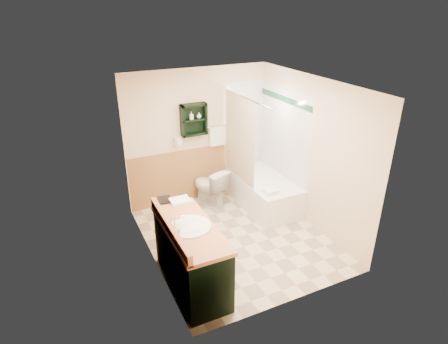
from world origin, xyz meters
TOP-DOWN VIEW (x-y plane):
  - floor at (0.00, 0.00)m, footprint 3.00×3.00m
  - back_wall at (0.00, 1.52)m, footprint 2.60×0.04m
  - left_wall at (-1.32, 0.00)m, footprint 0.04×3.00m
  - right_wall at (1.32, 0.00)m, footprint 0.04×3.00m
  - ceiling at (0.00, 0.00)m, footprint 2.60×3.00m
  - wainscot_left at (-1.29, 0.00)m, footprint 2.98×2.98m
  - wainscot_back at (0.00, 1.49)m, footprint 2.58×2.58m
  - mirror_frame at (-1.27, -0.55)m, footprint 1.30×1.30m
  - mirror_glass at (-1.27, -0.55)m, footprint 1.20×1.20m
  - tile_right at (1.28, 0.75)m, footprint 1.50×1.50m
  - tile_back at (1.03, 1.48)m, footprint 0.95×0.95m
  - tile_accent at (1.27, 0.75)m, footprint 1.50×1.50m
  - wall_shelf at (-0.10, 1.41)m, footprint 0.45×0.15m
  - hair_dryer at (-0.40, 1.43)m, footprint 0.10×0.24m
  - towel_bar at (0.35, 1.45)m, footprint 0.40×0.06m
  - curtain_rod at (0.53, 0.75)m, footprint 0.03×1.60m
  - shower_curtain at (0.53, 0.92)m, footprint 1.05×1.05m
  - vanity at (-0.99, -0.69)m, footprint 0.59×1.40m
  - bathtub at (0.93, 0.71)m, footprint 0.81×1.50m
  - toilet at (0.06, 1.16)m, footprint 0.60×0.80m
  - counter_towel at (-0.89, -0.05)m, footprint 0.26×0.21m
  - vanity_book at (-1.16, 0.09)m, footprint 0.17×0.05m
  - tub_towel at (0.73, 0.18)m, footprint 0.23×0.19m
  - soap_bottle_a at (-0.14, 1.40)m, footprint 0.06×0.13m
  - soap_bottle_b at (-0.01, 1.40)m, footprint 0.11×0.12m

SIDE VIEW (x-z plane):
  - floor at x=0.00m, z-range 0.00..0.00m
  - bathtub at x=0.93m, z-range 0.00..0.54m
  - toilet at x=0.06m, z-range 0.00..0.70m
  - vanity at x=-0.99m, z-range 0.00..0.89m
  - wainscot_left at x=-1.29m, z-range 0.00..1.00m
  - wainscot_back at x=0.00m, z-range 0.00..1.00m
  - tub_towel at x=0.73m, z-range 0.54..0.61m
  - counter_towel at x=-0.89m, z-range 0.89..0.93m
  - vanity_book at x=-1.16m, z-range 0.89..1.12m
  - tile_right at x=1.28m, z-range 0.00..2.10m
  - tile_back at x=1.03m, z-range 0.00..2.10m
  - shower_curtain at x=0.53m, z-range 0.30..2.00m
  - back_wall at x=0.00m, z-range 0.00..2.40m
  - left_wall at x=-1.32m, z-range 0.00..2.40m
  - right_wall at x=1.32m, z-range 0.00..2.40m
  - hair_dryer at x=-0.40m, z-range 1.11..1.29m
  - towel_bar at x=0.35m, z-range 1.15..1.55m
  - mirror_frame at x=-1.27m, z-range 1.00..2.00m
  - mirror_glass at x=-1.27m, z-range 1.05..1.95m
  - wall_shelf at x=-0.10m, z-range 1.27..1.83m
  - soap_bottle_a at x=-0.14m, z-range 1.56..1.62m
  - soap_bottle_b at x=-0.01m, z-range 1.56..1.64m
  - tile_accent at x=1.27m, z-range 1.85..1.95m
  - curtain_rod at x=0.53m, z-range 1.98..2.02m
  - ceiling at x=0.00m, z-range 2.40..2.44m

